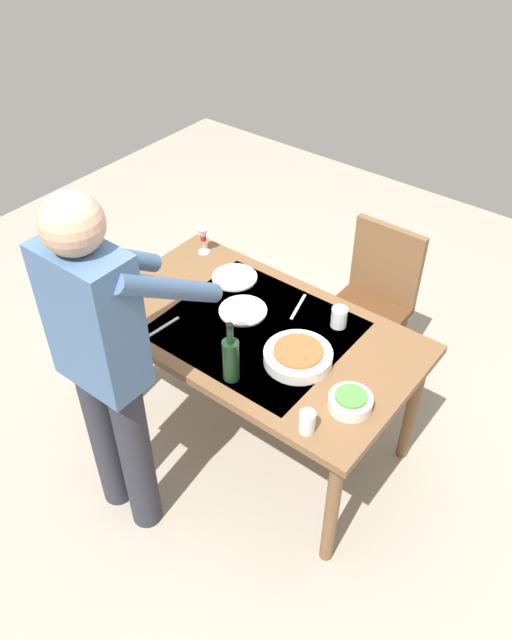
{
  "coord_description": "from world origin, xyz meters",
  "views": [
    {
      "loc": [
        -1.34,
        1.73,
        2.66
      ],
      "look_at": [
        0.0,
        0.0,
        0.8
      ],
      "focal_mm": 35.43,
      "sensor_mm": 36.0,
      "label": 1
    }
  ],
  "objects_px": {
    "wine_bottle": "(231,359)",
    "wine_glass_left": "(203,236)",
    "water_cup_near_left": "(307,422)",
    "serving_bowl_pasta": "(298,356)",
    "water_cup_near_right": "(339,317)",
    "side_bowl_salad": "(350,401)",
    "chair_near": "(374,295)",
    "dining_table": "(256,341)",
    "person_server": "(106,359)",
    "dinner_plate_near": "(235,277)",
    "dinner_plate_far": "(243,311)"
  },
  "relations": [
    {
      "from": "dinner_plate_near",
      "to": "dinner_plate_far",
      "type": "xyz_separation_m",
      "value": [
        -0.2,
        0.18,
        0.0
      ]
    },
    {
      "from": "wine_glass_left",
      "to": "side_bowl_salad",
      "type": "relative_size",
      "value": 0.84
    },
    {
      "from": "dinner_plate_near",
      "to": "serving_bowl_pasta",
      "type": "bearing_deg",
      "value": 153.51
    },
    {
      "from": "dining_table",
      "to": "water_cup_near_right",
      "type": "xyz_separation_m",
      "value": [
        -0.29,
        -0.25,
        0.13
      ]
    },
    {
      "from": "dining_table",
      "to": "chair_near",
      "type": "distance_m",
      "value": 0.85
    },
    {
      "from": "dinner_plate_far",
      "to": "wine_bottle",
      "type": "bearing_deg",
      "value": 122.43
    },
    {
      "from": "person_server",
      "to": "side_bowl_salad",
      "type": "bearing_deg",
      "value": -145.58
    },
    {
      "from": "wine_glass_left",
      "to": "serving_bowl_pasta",
      "type": "height_order",
      "value": "wine_glass_left"
    },
    {
      "from": "wine_bottle",
      "to": "wine_glass_left",
      "type": "relative_size",
      "value": 1.96
    },
    {
      "from": "person_server",
      "to": "serving_bowl_pasta",
      "type": "distance_m",
      "value": 0.81
    },
    {
      "from": "wine_glass_left",
      "to": "water_cup_near_left",
      "type": "relative_size",
      "value": 1.55
    },
    {
      "from": "dining_table",
      "to": "wine_glass_left",
      "type": "xyz_separation_m",
      "value": [
        0.6,
        -0.32,
        0.18
      ]
    },
    {
      "from": "chair_near",
      "to": "water_cup_near_right",
      "type": "distance_m",
      "value": 0.63
    },
    {
      "from": "side_bowl_salad",
      "to": "wine_glass_left",
      "type": "bearing_deg",
      "value": -21.4
    },
    {
      "from": "dinner_plate_near",
      "to": "water_cup_near_left",
      "type": "bearing_deg",
      "value": 145.01
    },
    {
      "from": "water_cup_near_left",
      "to": "person_server",
      "type": "bearing_deg",
      "value": 24.93
    },
    {
      "from": "chair_near",
      "to": "wine_bottle",
      "type": "relative_size",
      "value": 3.07
    },
    {
      "from": "person_server",
      "to": "wine_glass_left",
      "type": "height_order",
      "value": "person_server"
    },
    {
      "from": "wine_glass_left",
      "to": "water_cup_near_right",
      "type": "distance_m",
      "value": 0.89
    },
    {
      "from": "water_cup_near_left",
      "to": "water_cup_near_right",
      "type": "relative_size",
      "value": 1.0
    },
    {
      "from": "person_server",
      "to": "dinner_plate_far",
      "type": "xyz_separation_m",
      "value": [
        -0.08,
        -0.75,
        -0.21
      ]
    },
    {
      "from": "chair_near",
      "to": "serving_bowl_pasta",
      "type": "xyz_separation_m",
      "value": [
        -0.09,
        0.87,
        0.25
      ]
    },
    {
      "from": "water_cup_near_right",
      "to": "serving_bowl_pasta",
      "type": "relative_size",
      "value": 0.33
    },
    {
      "from": "wine_glass_left",
      "to": "dining_table",
      "type": "bearing_deg",
      "value": 151.94
    },
    {
      "from": "dining_table",
      "to": "water_cup_near_right",
      "type": "height_order",
      "value": "water_cup_near_right"
    },
    {
      "from": "wine_bottle",
      "to": "serving_bowl_pasta",
      "type": "xyz_separation_m",
      "value": [
        -0.17,
        -0.25,
        -0.08
      ]
    },
    {
      "from": "person_server",
      "to": "wine_glass_left",
      "type": "relative_size",
      "value": 11.19
    },
    {
      "from": "chair_near",
      "to": "serving_bowl_pasta",
      "type": "distance_m",
      "value": 0.91
    },
    {
      "from": "water_cup_near_right",
      "to": "wine_glass_left",
      "type": "bearing_deg",
      "value": -4.48
    },
    {
      "from": "dinner_plate_far",
      "to": "water_cup_near_right",
      "type": "bearing_deg",
      "value": -154.88
    },
    {
      "from": "dinner_plate_near",
      "to": "dinner_plate_far",
      "type": "distance_m",
      "value": 0.27
    },
    {
      "from": "person_server",
      "to": "chair_near",
      "type": "bearing_deg",
      "value": -104.44
    },
    {
      "from": "water_cup_near_right",
      "to": "serving_bowl_pasta",
      "type": "distance_m",
      "value": 0.31
    },
    {
      "from": "chair_near",
      "to": "person_server",
      "type": "distance_m",
      "value": 1.61
    },
    {
      "from": "chair_near",
      "to": "wine_bottle",
      "type": "bearing_deg",
      "value": 86.25
    },
    {
      "from": "person_server",
      "to": "dinner_plate_far",
      "type": "distance_m",
      "value": 0.78
    },
    {
      "from": "water_cup_near_right",
      "to": "dinner_plate_far",
      "type": "height_order",
      "value": "water_cup_near_right"
    },
    {
      "from": "chair_near",
      "to": "dining_table",
      "type": "bearing_deg",
      "value": 77.11
    },
    {
      "from": "dining_table",
      "to": "person_server",
      "type": "xyz_separation_m",
      "value": [
        0.2,
        0.69,
        0.29
      ]
    },
    {
      "from": "chair_near",
      "to": "water_cup_near_left",
      "type": "relative_size",
      "value": 9.33
    },
    {
      "from": "water_cup_near_right",
      "to": "side_bowl_salad",
      "type": "relative_size",
      "value": 0.54
    },
    {
      "from": "wine_glass_left",
      "to": "wine_bottle",
      "type": "bearing_deg",
      "value": 138.4
    },
    {
      "from": "wine_glass_left",
      "to": "serving_bowl_pasta",
      "type": "bearing_deg",
      "value": 156.54
    },
    {
      "from": "wine_bottle",
      "to": "serving_bowl_pasta",
      "type": "relative_size",
      "value": 0.99
    },
    {
      "from": "wine_bottle",
      "to": "person_server",
      "type": "bearing_deg",
      "value": 50.42
    },
    {
      "from": "wine_glass_left",
      "to": "water_cup_near_left",
      "type": "xyz_separation_m",
      "value": [
        -1.12,
        0.67,
        -0.06
      ]
    },
    {
      "from": "wine_bottle",
      "to": "water_cup_near_right",
      "type": "bearing_deg",
      "value": -107.33
    },
    {
      "from": "wine_glass_left",
      "to": "water_cup_near_left",
      "type": "distance_m",
      "value": 1.31
    },
    {
      "from": "side_bowl_salad",
      "to": "chair_near",
      "type": "bearing_deg",
      "value": -67.02
    },
    {
      "from": "water_cup_near_left",
      "to": "dinner_plate_far",
      "type": "xyz_separation_m",
      "value": [
        0.65,
        -0.41,
        -0.04
      ]
    }
  ]
}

